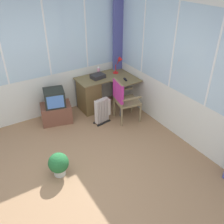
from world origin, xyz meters
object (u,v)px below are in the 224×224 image
object	(u,v)px
tv_on_stand	(56,108)
desk_lamp	(120,62)
paper_tray	(98,76)
tv_remote	(125,79)
space_heater	(103,111)
desk	(91,94)
wooden_armchair	(122,96)
potted_plant	(59,164)
spray_bottle	(99,70)

from	to	relation	value
tv_on_stand	desk_lamp	bearing A→B (deg)	1.25
paper_tray	tv_on_stand	xyz separation A→B (m)	(-1.09, -0.05, -0.47)
tv_remote	space_heater	size ratio (longest dim) A/B	0.26
desk	wooden_armchair	world-z (taller)	wooden_armchair
potted_plant	paper_tray	bearing A→B (deg)	44.38
desk	space_heater	world-z (taller)	desk
spray_bottle	tv_on_stand	world-z (taller)	spray_bottle
spray_bottle	paper_tray	world-z (taller)	spray_bottle
spray_bottle	wooden_armchair	xyz separation A→B (m)	(0.03, -0.95, -0.27)
paper_tray	wooden_armchair	xyz separation A→B (m)	(0.15, -0.77, -0.21)
tv_on_stand	potted_plant	distance (m)	1.65
desk_lamp	tv_remote	xyz separation A→B (m)	(-0.11, -0.40, -0.25)
desk_lamp	space_heater	bearing A→B (deg)	-143.59
tv_on_stand	space_heater	bearing A→B (deg)	-33.73
spray_bottle	paper_tray	xyz separation A→B (m)	(-0.12, -0.18, -0.06)
tv_remote	tv_on_stand	size ratio (longest dim) A/B	0.19
desk	space_heater	distance (m)	0.63
tv_remote	wooden_armchair	world-z (taller)	wooden_armchair
desk_lamp	paper_tray	world-z (taller)	desk_lamp
spray_bottle	space_heater	xyz separation A→B (m)	(-0.36, -0.80, -0.58)
desk	spray_bottle	bearing A→B (deg)	30.00
tv_remote	space_heater	bearing A→B (deg)	-148.83
tv_remote	spray_bottle	world-z (taller)	spray_bottle
spray_bottle	space_heater	world-z (taller)	spray_bottle
potted_plant	space_heater	bearing A→B (deg)	35.08
desk	tv_remote	bearing A→B (deg)	-32.18
tv_remote	spray_bottle	xyz separation A→B (m)	(-0.35, 0.60, 0.09)
spray_bottle	space_heater	size ratio (longest dim) A/B	0.37
desk	tv_remote	distance (m)	0.86
spray_bottle	tv_on_stand	distance (m)	1.34
wooden_armchair	potted_plant	world-z (taller)	wooden_armchair
wooden_armchair	spray_bottle	bearing A→B (deg)	91.88
wooden_armchair	paper_tray	bearing A→B (deg)	101.33
spray_bottle	desk_lamp	bearing A→B (deg)	-23.00
paper_tray	wooden_armchair	world-z (taller)	wooden_armchair
desk	desk_lamp	world-z (taller)	desk_lamp
tv_remote	potted_plant	xyz separation A→B (m)	(-2.12, -1.19, -0.54)
paper_tray	space_heater	bearing A→B (deg)	-110.93
desk	wooden_armchair	xyz separation A→B (m)	(0.34, -0.77, 0.19)
desk_lamp	wooden_armchair	xyz separation A→B (m)	(-0.43, -0.76, -0.43)
spray_bottle	paper_tray	distance (m)	0.22
desk	paper_tray	distance (m)	0.44
desk	tv_on_stand	distance (m)	0.91
desk	paper_tray	size ratio (longest dim) A/B	4.23
potted_plant	tv_remote	bearing A→B (deg)	29.31
tv_remote	desk_lamp	bearing A→B (deg)	90.58
wooden_armchair	tv_remote	bearing A→B (deg)	47.75
paper_tray	desk	bearing A→B (deg)	-179.86
spray_bottle	wooden_armchair	bearing A→B (deg)	-88.12
tv_remote	spray_bottle	distance (m)	0.70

